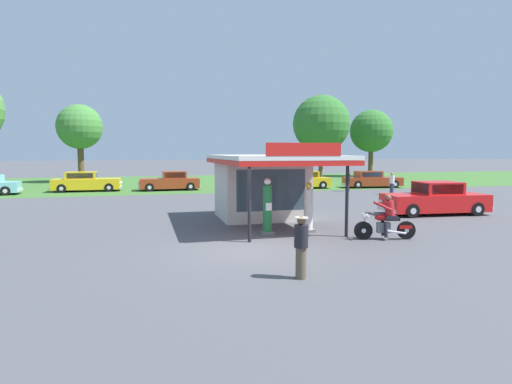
# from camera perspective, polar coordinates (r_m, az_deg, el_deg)

# --- Properties ---
(ground_plane) EXTENTS (300.00, 300.00, 0.00)m
(ground_plane) POSITION_cam_1_polar(r_m,az_deg,el_deg) (13.45, -0.72, -7.67)
(ground_plane) COLOR #4C4C51
(grass_verge_strip) EXTENTS (120.00, 24.00, 0.01)m
(grass_verge_strip) POSITION_cam_1_polar(r_m,az_deg,el_deg) (42.93, -10.59, 1.29)
(grass_verge_strip) COLOR #3D6B2D
(grass_verge_strip) RESTS_ON ground
(service_station_kiosk) EXTENTS (4.52, 7.28, 3.36)m
(service_station_kiosk) POSITION_cam_1_polar(r_m,az_deg,el_deg) (18.95, 1.08, 1.41)
(service_station_kiosk) COLOR beige
(service_station_kiosk) RESTS_ON ground
(gas_pump_nearside) EXTENTS (0.44, 0.44, 2.09)m
(gas_pump_nearside) POSITION_cam_1_polar(r_m,az_deg,el_deg) (15.61, 1.56, -2.25)
(gas_pump_nearside) COLOR slate
(gas_pump_nearside) RESTS_ON ground
(gas_pump_offside) EXTENTS (0.44, 0.44, 1.91)m
(gas_pump_offside) POSITION_cam_1_polar(r_m,az_deg,el_deg) (16.16, 7.14, -2.35)
(gas_pump_offside) COLOR slate
(gas_pump_offside) RESTS_ON ground
(motorcycle_with_rider) EXTENTS (2.13, 0.79, 1.58)m
(motorcycle_with_rider) POSITION_cam_1_polar(r_m,az_deg,el_deg) (15.37, 17.27, -3.78)
(motorcycle_with_rider) COLOR black
(motorcycle_with_rider) RESTS_ON ground
(featured_classic_sedan) EXTENTS (5.28, 2.30, 1.61)m
(featured_classic_sedan) POSITION_cam_1_polar(r_m,az_deg,el_deg) (22.39, 23.15, -0.98)
(featured_classic_sedan) COLOR red
(featured_classic_sedan) RESTS_ON ground
(parked_car_back_row_far_left) EXTENTS (4.88, 2.08, 1.52)m
(parked_car_back_row_far_left) POSITION_cam_1_polar(r_m,az_deg,el_deg) (34.37, -11.58, 1.40)
(parked_car_back_row_far_left) COLOR #993819
(parked_car_back_row_far_left) RESTS_ON ground
(parked_car_back_row_left) EXTENTS (5.03, 2.12, 1.46)m
(parked_car_back_row_left) POSITION_cam_1_polar(r_m,az_deg,el_deg) (35.47, 6.28, 1.56)
(parked_car_back_row_left) COLOR gold
(parked_car_back_row_left) RESTS_ON ground
(parked_car_back_row_far_right) EXTENTS (5.19, 2.43, 1.42)m
(parked_car_back_row_far_right) POSITION_cam_1_polar(r_m,az_deg,el_deg) (37.48, 15.42, 1.59)
(parked_car_back_row_far_right) COLOR #993819
(parked_car_back_row_far_right) RESTS_ON ground
(parked_car_back_row_centre_right) EXTENTS (5.18, 2.01, 1.53)m
(parked_car_back_row_centre_right) POSITION_cam_1_polar(r_m,az_deg,el_deg) (35.18, -22.09, 1.23)
(parked_car_back_row_centre_right) COLOR gold
(parked_car_back_row_centre_right) RESTS_ON ground
(bystander_leaning_by_kiosk) EXTENTS (0.34, 0.34, 1.59)m
(bystander_leaning_by_kiosk) POSITION_cam_1_polar(r_m,az_deg,el_deg) (31.71, 17.98, 1.17)
(bystander_leaning_by_kiosk) COLOR #2D3351
(bystander_leaning_by_kiosk) RESTS_ON ground
(bystander_chatting_near_pumps) EXTENTS (0.35, 0.35, 1.60)m
(bystander_chatting_near_pumps) POSITION_cam_1_polar(r_m,az_deg,el_deg) (33.46, 12.39, 1.56)
(bystander_chatting_near_pumps) COLOR black
(bystander_chatting_near_pumps) RESTS_ON ground
(bystander_strolling_foreground) EXTENTS (0.34, 0.34, 1.52)m
(bystander_strolling_foreground) POSITION_cam_1_polar(r_m,az_deg,el_deg) (10.22, 6.15, -7.28)
(bystander_strolling_foreground) COLOR brown
(bystander_strolling_foreground) RESTS_ON ground
(tree_oak_centre) EXTENTS (6.54, 6.54, 9.54)m
(tree_oak_centre) POSITION_cam_1_polar(r_m,az_deg,el_deg) (49.43, 9.02, 8.91)
(tree_oak_centre) COLOR brown
(tree_oak_centre) RESTS_ON ground
(tree_oak_left) EXTENTS (4.45, 4.45, 7.80)m
(tree_oak_left) POSITION_cam_1_polar(r_m,az_deg,el_deg) (45.98, -22.82, 8.02)
(tree_oak_left) COLOR brown
(tree_oak_left) RESTS_ON ground
(tree_oak_far_left) EXTENTS (5.25, 5.25, 8.27)m
(tree_oak_far_left) POSITION_cam_1_polar(r_m,az_deg,el_deg) (54.43, 15.40, 7.96)
(tree_oak_far_left) COLOR brown
(tree_oak_far_left) RESTS_ON ground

